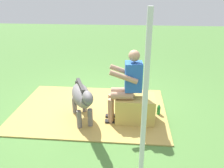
# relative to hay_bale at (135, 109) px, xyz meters

# --- Properties ---
(ground_plane) EXTENTS (24.00, 24.00, 0.00)m
(ground_plane) POSITION_rel_hay_bale_xyz_m (0.77, -0.35, -0.25)
(ground_plane) COLOR #4C7A38
(hay_patch) EXTENTS (3.07, 2.18, 0.02)m
(hay_patch) POSITION_rel_hay_bale_xyz_m (0.90, -0.35, -0.24)
(hay_patch) COLOR tan
(hay_patch) RESTS_ON ground
(hay_bale) EXTENTS (0.72, 0.50, 0.50)m
(hay_bale) POSITION_rel_hay_bale_xyz_m (0.00, 0.00, 0.00)
(hay_bale) COLOR tan
(hay_bale) RESTS_ON ground
(person_seated) EXTENTS (0.68, 0.45, 1.38)m
(person_seated) POSITION_rel_hay_bale_xyz_m (0.17, 0.01, 0.52)
(person_seated) COLOR tan
(person_seated) RESTS_ON ground
(pony_standing) EXTENTS (0.70, 1.28, 0.89)m
(pony_standing) POSITION_rel_hay_bale_xyz_m (0.97, 0.14, 0.28)
(pony_standing) COLOR slate
(pony_standing) RESTS_ON ground
(soda_bottle) EXTENTS (0.07, 0.07, 0.25)m
(soda_bottle) POSITION_rel_hay_bale_xyz_m (-0.47, -0.26, -0.13)
(soda_bottle) COLOR #268C3F
(soda_bottle) RESTS_ON ground
(tent_pole_left) EXTENTS (0.06, 0.06, 2.20)m
(tent_pole_left) POSITION_rel_hay_bale_xyz_m (-0.07, 1.58, 0.85)
(tent_pole_left) COLOR silver
(tent_pole_left) RESTS_ON ground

